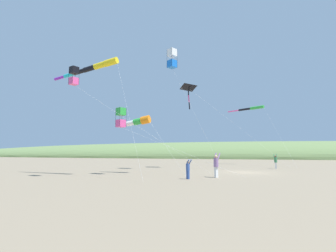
% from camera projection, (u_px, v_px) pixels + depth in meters
% --- Properties ---
extents(ground_plane, '(600.00, 600.00, 0.00)m').
position_uv_depth(ground_plane, '(246.00, 172.00, 23.94)').
color(ground_plane, gray).
extents(dune_ridge_grassy, '(28.00, 240.00, 10.03)m').
position_uv_depth(dune_ridge_grassy, '(241.00, 158.00, 76.60)').
color(dune_ridge_grassy, '#6B844C').
rests_on(dune_ridge_grassy, ground_plane).
extents(person_adult_flyer, '(0.67, 0.60, 1.89)m').
position_uv_depth(person_adult_flyer, '(216.00, 164.00, 19.29)').
color(person_adult_flyer, silver).
rests_on(person_adult_flyer, ground_plane).
extents(person_child_green_jacket, '(0.52, 0.41, 1.70)m').
position_uv_depth(person_child_green_jacket, '(276.00, 161.00, 28.90)').
color(person_child_green_jacket, silver).
rests_on(person_child_green_jacket, ground_plane).
extents(person_child_grey_jacket, '(0.48, 0.51, 1.43)m').
position_uv_depth(person_child_grey_jacket, '(188.00, 168.00, 18.19)').
color(person_child_grey_jacket, '#335199').
rests_on(person_child_grey_jacket, ground_plane).
extents(kite_box_red_high_left, '(1.04, 10.80, 5.80)m').
position_uv_depth(kite_box_red_high_left, '(121.00, 118.00, 21.97)').
color(kite_box_red_high_left, green).
rests_on(kite_box_red_high_left, ground_plane).
extents(kite_windsock_striped_overhead, '(11.21, 8.31, 9.06)m').
position_uv_depth(kite_windsock_striped_overhead, '(250.00, 109.00, 40.06)').
color(kite_windsock_striped_overhead, green).
rests_on(kite_windsock_striped_overhead, ground_plane).
extents(kite_delta_green_low_center, '(5.24, 13.06, 10.36)m').
position_uv_depth(kite_delta_green_low_center, '(189.00, 88.00, 31.02)').
color(kite_delta_green_low_center, black).
rests_on(kite_delta_green_low_center, ground_plane).
extents(kite_box_white_trailing, '(2.46, 5.74, 13.50)m').
position_uv_depth(kite_box_white_trailing, '(172.00, 59.00, 28.20)').
color(kite_box_white_trailing, white).
rests_on(kite_box_white_trailing, ground_plane).
extents(kite_windsock_orange_high_right, '(2.12, 6.91, 5.34)m').
position_uv_depth(kite_windsock_orange_high_right, '(139.00, 121.00, 23.48)').
color(kite_windsock_orange_high_right, orange).
rests_on(kite_windsock_orange_high_right, ground_plane).
extents(kite_windsock_purple_drifting, '(3.78, 10.38, 9.90)m').
position_uv_depth(kite_windsock_purple_drifting, '(93.00, 68.00, 21.87)').
color(kite_windsock_purple_drifting, yellow).
rests_on(kite_windsock_purple_drifting, ground_plane).
extents(kite_box_small_distant, '(6.11, 10.48, 8.69)m').
position_uv_depth(kite_box_small_distant, '(74.00, 76.00, 19.85)').
color(kite_box_small_distant, black).
rests_on(kite_box_small_distant, ground_plane).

